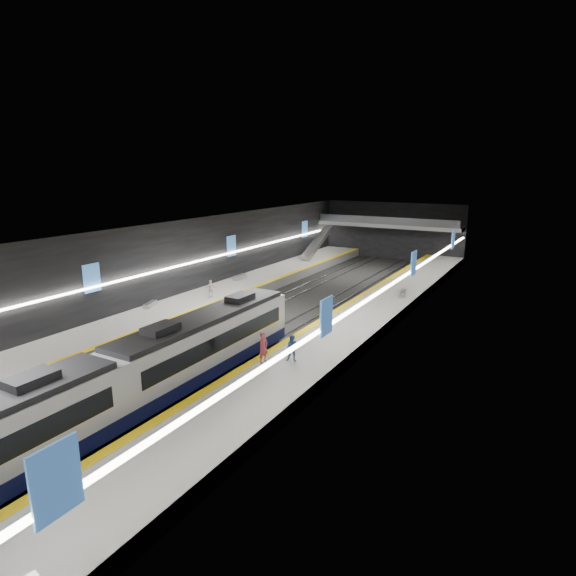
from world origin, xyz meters
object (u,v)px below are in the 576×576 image
Objects in this scene: passenger_right_a at (263,348)px; passenger_right_b at (293,349)px; escalator at (317,243)px; bench_left_far at (240,277)px; train at (109,388)px; bench_right_far at (403,293)px; bench_left_near at (150,305)px; passenger_left_a at (211,289)px.

passenger_right_a reaches higher than passenger_right_b.
escalator reaches higher than bench_left_far.
bench_right_far is (6.16, 28.90, -0.97)m from train.
passenger_right_a is (15.13, -5.48, 0.75)m from bench_left_near.
bench_left_near is 0.89× the size of bench_left_far.
escalator is 4.64× the size of bench_left_near.
passenger_right_a reaches higher than bench_left_far.
train is 15.60× the size of passenger_right_a.
bench_left_near is 12.57m from bench_left_far.
bench_left_far is 7.87m from passenger_left_a.
escalator reaches higher than bench_right_far.
bench_right_far is (17.90, 14.59, 0.02)m from bench_left_near.
passenger_left_a is (-9.06, 19.31, -0.36)m from train.
passenger_left_a is (-12.46, 10.48, -0.12)m from passenger_right_a.
bench_right_far is at bearing 5.62° from bench_left_far.
bench_left_far is at bearing 173.44° from bench_right_far.
train is 17.41× the size of bench_left_near.
bench_left_far is 17.45m from bench_right_far.
passenger_right_b is (1.49, 1.02, -0.10)m from passenger_right_a.
passenger_right_b is at bearing -47.73° from bench_left_far.
passenger_left_a is (2.68, 5.00, 0.63)m from bench_left_near.
passenger_left_a is at bearing -161.04° from bench_right_far.
train is at bearing 169.74° from passenger_right_a.
passenger_left_a is (0.94, -23.90, -1.06)m from escalator.
bench_left_near is 1.03× the size of passenger_left_a.
train is 11.00m from passenger_right_b.
passenger_right_a is 1.15× the size of passenger_left_a.
train reaches higher than passenger_left_a.
bench_left_near is (-11.74, 14.31, -0.99)m from train.
passenger_left_a is at bearing -87.76° from escalator.
passenger_right_b is (16.06, -17.02, 0.63)m from bench_left_far.
escalator is at bearing 92.24° from passenger_right_b.
escalator reaches higher than train.
train reaches higher than bench_left_far.
bench_left_near is 17.22m from passenger_right_b.
passenger_left_a is at bearing 115.14° from train.
passenger_right_b is at bearing -107.08° from bench_right_far.
bench_left_near is at bearing -11.07° from passenger_left_a.
passenger_left_a reaches higher than bench_left_far.
escalator is 36.91m from passenger_right_a.
passenger_right_a is 16.28m from passenger_left_a.
passenger_right_b is (4.88, 9.85, -0.33)m from train.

